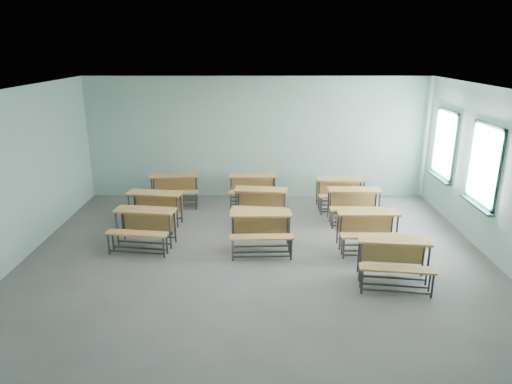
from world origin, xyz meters
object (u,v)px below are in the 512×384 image
desk_unit_r1c1 (261,226)px  desk_unit_r3c0 (174,185)px  desk_unit_r1c0 (144,223)px  desk_unit_r2c2 (355,201)px  desk_unit_r2c0 (154,204)px  desk_unit_r0c2 (394,255)px  desk_unit_r3c1 (253,185)px  desk_unit_r3c2 (341,189)px  desk_unit_r2c1 (260,200)px  desk_unit_r1c2 (368,225)px

desk_unit_r1c1 → desk_unit_r3c0: bearing=126.3°
desk_unit_r1c0 → desk_unit_r2c2: 4.76m
desk_unit_r1c0 → desk_unit_r2c0: (-0.05, 1.13, 0.00)m
desk_unit_r0c2 → desk_unit_r1c1: size_ratio=1.05×
desk_unit_r1c1 → desk_unit_r2c2: bearing=33.8°
desk_unit_r0c2 → desk_unit_r2c2: bearing=99.1°
desk_unit_r1c0 → desk_unit_r3c1: (2.17, 2.63, 0.00)m
desk_unit_r1c1 → desk_unit_r3c2: (2.02, 2.51, 0.00)m
desk_unit_r1c1 → desk_unit_r2c1: same height
desk_unit_r2c0 → desk_unit_r3c1: 2.68m
desk_unit_r1c2 → desk_unit_r3c2: size_ratio=0.98×
desk_unit_r2c1 → desk_unit_r3c0: bearing=157.8°
desk_unit_r0c2 → desk_unit_r1c0: 4.87m
desk_unit_r1c1 → desk_unit_r3c0: (-2.22, 2.79, 0.00)m
desk_unit_r2c2 → desk_unit_r1c0: bearing=-161.9°
desk_unit_r3c2 → desk_unit_r1c2: bearing=-88.7°
desk_unit_r2c1 → desk_unit_r2c0: bearing=-167.1°
desk_unit_r0c2 → desk_unit_r2c2: size_ratio=1.07×
desk_unit_r2c0 → desk_unit_r2c2: size_ratio=1.07×
desk_unit_r2c0 → desk_unit_r0c2: bearing=-21.0°
desk_unit_r1c2 → desk_unit_r3c1: same height
desk_unit_r1c1 → desk_unit_r2c2: size_ratio=1.02×
desk_unit_r3c0 → desk_unit_r3c1: bearing=-5.3°
desk_unit_r1c0 → desk_unit_r3c1: size_ratio=1.06×
desk_unit_r2c0 → desk_unit_r3c0: size_ratio=1.02×
desk_unit_r1c0 → desk_unit_r3c2: 4.98m
desk_unit_r1c2 → desk_unit_r2c0: (-4.58, 1.23, 0.00)m
desk_unit_r0c2 → desk_unit_r2c0: bearing=158.2°
desk_unit_r1c1 → desk_unit_r3c0: 3.56m
desk_unit_r2c1 → desk_unit_r3c1: 1.23m
desk_unit_r3c2 → desk_unit_r3c0: bearing=174.6°
desk_unit_r0c2 → desk_unit_r1c2: (-0.13, 1.36, 0.00)m
desk_unit_r2c2 → desk_unit_r1c2: bearing=-90.1°
desk_unit_r1c2 → desk_unit_r3c0: same height
desk_unit_r0c2 → desk_unit_r2c1: bearing=135.6°
desk_unit_r1c2 → desk_unit_r2c2: bearing=89.0°
desk_unit_r2c1 → desk_unit_r1c1: bearing=-83.3°
desk_unit_r1c2 → desk_unit_r3c2: 2.44m
desk_unit_r3c0 → desk_unit_r1c1: bearing=-56.9°
desk_unit_r1c0 → desk_unit_r3c1: bearing=57.9°
desk_unit_r1c1 → desk_unit_r1c2: bearing=-0.4°
desk_unit_r0c2 → desk_unit_r3c2: 3.81m
desk_unit_r1c1 → desk_unit_r2c0: bearing=149.6°
desk_unit_r0c2 → desk_unit_r1c1: bearing=157.5°
desk_unit_r0c2 → desk_unit_r1c2: size_ratio=1.07×
desk_unit_r3c2 → desk_unit_r3c1: bearing=171.1°
desk_unit_r1c1 → desk_unit_r1c0: bearing=173.7°
desk_unit_r0c2 → desk_unit_r2c0: 5.37m
desk_unit_r1c2 → desk_unit_r3c0: bearing=148.1°
desk_unit_r1c1 → desk_unit_r2c1: (-0.01, 1.57, 0.00)m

